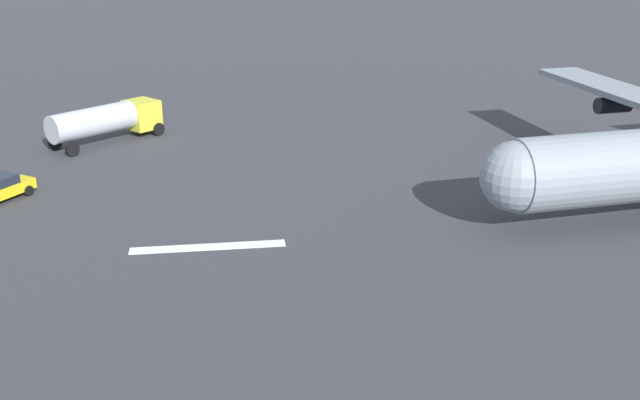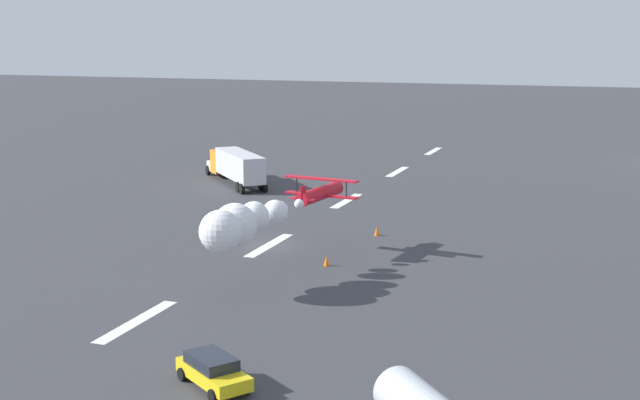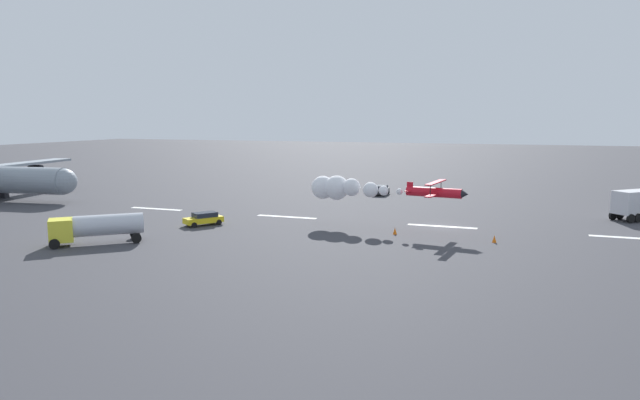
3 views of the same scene
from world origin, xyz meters
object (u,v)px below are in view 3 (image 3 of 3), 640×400
at_px(fuel_tanker_truck, 96,227).
at_px(traffic_cone_near, 494,239).
at_px(airport_staff_sedan, 204,218).
at_px(stunt_biplane_red, 349,188).
at_px(followme_car_yellow, 381,190).
at_px(traffic_cone_far, 395,231).

bearing_deg(fuel_tanker_truck, traffic_cone_near, -159.89).
relative_size(airport_staff_sedan, traffic_cone_near, 6.26).
xyz_separation_m(airport_staff_sedan, traffic_cone_near, (-32.74, -1.46, -0.44)).
bearing_deg(stunt_biplane_red, fuel_tanker_truck, 39.93).
xyz_separation_m(fuel_tanker_truck, followme_car_yellow, (-18.44, -45.56, -0.93)).
height_order(airport_staff_sedan, traffic_cone_far, airport_staff_sedan).
distance_m(followme_car_yellow, traffic_cone_far, 32.26).
distance_m(fuel_tanker_truck, traffic_cone_near, 40.23).
relative_size(followme_car_yellow, airport_staff_sedan, 0.95).
distance_m(fuel_tanker_truck, followme_car_yellow, 49.16).
distance_m(airport_staff_sedan, traffic_cone_far, 22.46).
bearing_deg(traffic_cone_near, stunt_biplane_red, -13.45).
bearing_deg(fuel_tanker_truck, airport_staff_sedan, -112.06).
height_order(fuel_tanker_truck, followme_car_yellow, fuel_tanker_truck).
distance_m(followme_car_yellow, airport_staff_sedan, 35.81).
relative_size(stunt_biplane_red, traffic_cone_far, 24.61).
xyz_separation_m(stunt_biplane_red, traffic_cone_far, (-6.13, 3.20, -4.05)).
distance_m(stunt_biplane_red, followme_car_yellow, 28.16).
distance_m(stunt_biplane_red, traffic_cone_far, 8.01).
relative_size(stunt_biplane_red, traffic_cone_near, 24.61).
height_order(stunt_biplane_red, traffic_cone_near, stunt_biplane_red).
relative_size(fuel_tanker_truck, airport_staff_sedan, 1.76).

